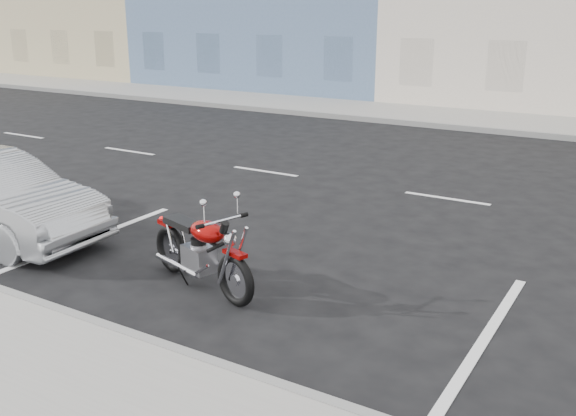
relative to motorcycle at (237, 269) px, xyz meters
name	(u,v)px	position (x,y,z in m)	size (l,w,h in m)	color
ground	(562,216)	(2.70, 5.66, -0.46)	(120.00, 120.00, 0.00)	black
sidewalk_far	(441,117)	(-2.30, 14.36, -0.39)	(80.00, 3.40, 0.15)	gray
curb_near	(13,298)	(-2.30, -1.34, -0.38)	(80.00, 0.12, 0.16)	gray
curb_far	(422,124)	(-2.30, 12.66, -0.38)	(80.00, 0.12, 0.16)	gray
motorcycle	(237,269)	(0.00, 0.00, 0.00)	(1.97, 0.86, 1.02)	black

